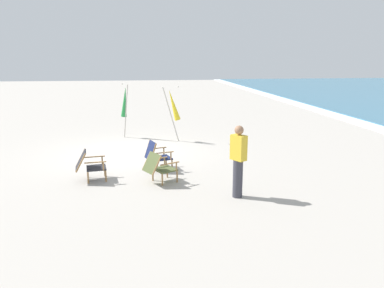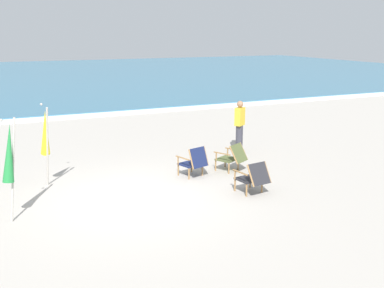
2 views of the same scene
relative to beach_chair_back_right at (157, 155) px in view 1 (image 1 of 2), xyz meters
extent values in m
plane|color=#B2AAA0|center=(-1.96, -0.88, -0.43)|extent=(80.00, 80.00, 0.00)
cube|color=#19234C|center=(-0.04, 0.14, -0.11)|extent=(0.64, 0.61, 0.04)
cube|color=#19234C|center=(0.05, -0.17, 0.13)|extent=(0.53, 0.34, 0.50)
cylinder|color=olive|center=(-0.33, 0.28, -0.27)|extent=(0.04, 0.04, 0.32)
cylinder|color=olive|center=(0.12, 0.42, -0.27)|extent=(0.04, 0.04, 0.32)
cylinder|color=olive|center=(-0.20, -0.13, -0.27)|extent=(0.04, 0.04, 0.32)
cylinder|color=olive|center=(0.24, 0.00, -0.27)|extent=(0.04, 0.04, 0.32)
cube|color=olive|center=(-0.31, 0.04, 0.11)|extent=(0.19, 0.52, 0.02)
cylinder|color=olive|center=(-0.36, 0.22, 0.00)|extent=(0.04, 0.04, 0.22)
cube|color=olive|center=(0.23, 0.21, 0.11)|extent=(0.19, 0.52, 0.02)
cylinder|color=olive|center=(0.17, 0.38, 0.00)|extent=(0.04, 0.04, 0.22)
cylinder|color=olive|center=(-0.19, -0.24, 0.13)|extent=(0.10, 0.21, 0.50)
cylinder|color=olive|center=(0.30, -0.10, 0.13)|extent=(0.10, 0.21, 0.50)
cube|color=#28282D|center=(0.71, -1.56, -0.11)|extent=(0.59, 0.55, 0.04)
cube|color=#28282D|center=(0.76, -1.92, 0.12)|extent=(0.53, 0.35, 0.47)
cylinder|color=olive|center=(0.44, -1.38, -0.27)|extent=(0.04, 0.04, 0.32)
cylinder|color=olive|center=(0.91, -1.31, -0.27)|extent=(0.04, 0.04, 0.32)
cylinder|color=olive|center=(0.51, -1.81, -0.27)|extent=(0.04, 0.04, 0.32)
cylinder|color=olive|center=(0.97, -1.74, -0.27)|extent=(0.04, 0.04, 0.32)
cube|color=olive|center=(0.43, -1.62, 0.11)|extent=(0.12, 0.53, 0.02)
cylinder|color=olive|center=(0.41, -1.44, 0.00)|extent=(0.04, 0.04, 0.22)
cube|color=olive|center=(0.99, -1.54, 0.11)|extent=(0.12, 0.53, 0.02)
cylinder|color=olive|center=(0.96, -1.35, 0.00)|extent=(0.04, 0.04, 0.22)
cylinder|color=olive|center=(0.51, -1.96, 0.12)|extent=(0.08, 0.29, 0.47)
cylinder|color=olive|center=(1.02, -1.89, 0.12)|extent=(0.08, 0.29, 0.47)
cube|color=#515B33|center=(1.07, 0.16, -0.11)|extent=(0.68, 0.67, 0.04)
cube|color=#515B33|center=(1.24, -0.16, 0.11)|extent=(0.57, 0.49, 0.47)
cylinder|color=olive|center=(0.76, 0.24, -0.27)|extent=(0.04, 0.04, 0.32)
cylinder|color=olive|center=(1.17, 0.46, -0.27)|extent=(0.04, 0.04, 0.32)
cylinder|color=olive|center=(0.96, -0.14, -0.27)|extent=(0.04, 0.04, 0.32)
cylinder|color=olive|center=(1.38, 0.08, -0.27)|extent=(0.04, 0.04, 0.32)
cube|color=olive|center=(0.83, 0.01, 0.11)|extent=(0.28, 0.48, 0.02)
cylinder|color=olive|center=(0.74, 0.18, 0.00)|extent=(0.04, 0.04, 0.22)
cube|color=olive|center=(1.32, 0.28, 0.11)|extent=(0.28, 0.48, 0.02)
cylinder|color=olive|center=(1.24, 0.44, 0.00)|extent=(0.04, 0.04, 0.22)
cylinder|color=olive|center=(1.02, -0.28, 0.11)|extent=(0.17, 0.28, 0.47)
cylinder|color=olive|center=(1.47, -0.04, 0.11)|extent=(0.17, 0.28, 0.47)
cylinder|color=#B7B2A8|center=(-4.40, -1.00, 0.61)|extent=(0.31, 0.27, 2.08)
cone|color=#23843D|center=(-4.45, -1.04, 0.97)|extent=(0.44, 0.42, 1.18)
sphere|color=#B7B2A8|center=(-4.53, -1.11, 1.64)|extent=(0.06, 0.06, 0.06)
cylinder|color=#B7B2A8|center=(-3.55, 0.66, 0.58)|extent=(0.11, 0.61, 2.03)
cone|color=yellow|center=(-3.56, 0.76, 0.93)|extent=(0.28, 0.55, 1.17)
sphere|color=#B7B2A8|center=(-3.58, 0.95, 1.59)|extent=(0.06, 0.06, 0.06)
cylinder|color=#383842|center=(2.35, 1.72, 0.00)|extent=(0.22, 0.22, 0.86)
cube|color=gold|center=(2.35, 1.72, 0.71)|extent=(0.39, 0.35, 0.56)
sphere|color=#9E7051|center=(2.35, 1.72, 1.10)|extent=(0.20, 0.20, 0.20)
camera|label=1|loc=(10.09, -0.31, 2.63)|focal=35.00mm
camera|label=2|loc=(-4.64, -10.22, 3.27)|focal=42.00mm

